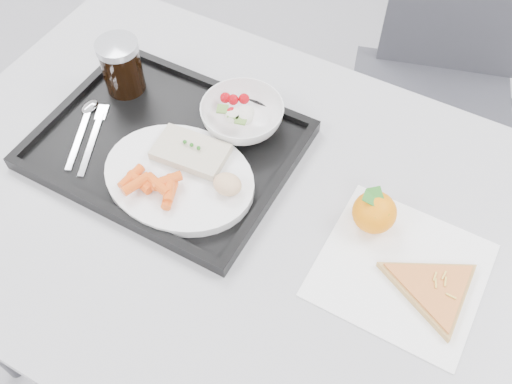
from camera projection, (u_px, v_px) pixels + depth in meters
table at (246, 228)px, 1.02m from camera, size 1.20×0.80×0.75m
chair at (446, 72)px, 1.47m from camera, size 0.52×0.53×0.93m
tray at (167, 146)px, 1.04m from camera, size 0.45×0.35×0.03m
dinner_plate at (179, 178)px, 0.98m from camera, size 0.27×0.27×0.02m
fish_fillet at (191, 152)px, 0.99m from camera, size 0.13×0.09×0.02m
bread_roll at (227, 184)px, 0.94m from camera, size 0.06×0.05×0.03m
salad_bowl at (242, 116)px, 1.04m from camera, size 0.15×0.15×0.05m
cola_glass at (121, 65)px, 1.07m from camera, size 0.08×0.08×0.11m
cutlery at (88, 127)px, 1.05m from camera, size 0.12×0.16×0.01m
napkin at (401, 270)px, 0.90m from camera, size 0.25×0.24×0.00m
tangerine at (374, 212)px, 0.92m from camera, size 0.09×0.09×0.07m
pizza_slice at (434, 289)px, 0.87m from camera, size 0.19×0.19×0.02m
carrot_pile at (153, 185)px, 0.94m from camera, size 0.11×0.08×0.03m
salad_contents at (239, 112)px, 1.03m from camera, size 0.08×0.07×0.02m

